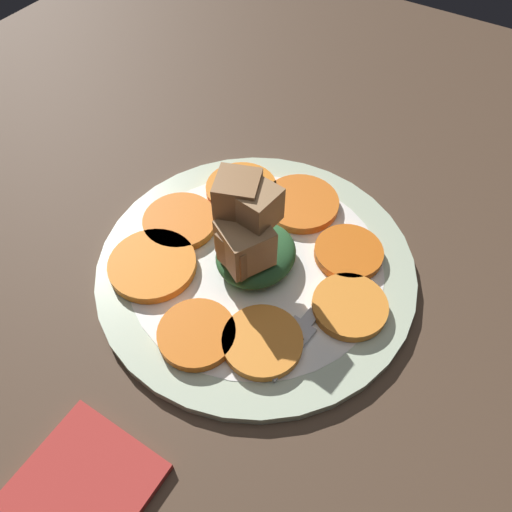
# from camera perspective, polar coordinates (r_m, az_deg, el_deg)

# --- Properties ---
(table_slab) EXTENTS (1.20, 1.20, 0.02)m
(table_slab) POSITION_cam_1_polar(r_m,az_deg,el_deg) (0.49, 0.00, -2.23)
(table_slab) COLOR #4C3828
(table_slab) RESTS_ON ground
(plate) EXTENTS (0.30, 0.30, 0.01)m
(plate) POSITION_cam_1_polar(r_m,az_deg,el_deg) (0.48, 0.00, -1.16)
(plate) COLOR beige
(plate) RESTS_ON table_slab
(carrot_slice_0) EXTENTS (0.07, 0.07, 0.01)m
(carrot_slice_0) POSITION_cam_1_polar(r_m,az_deg,el_deg) (0.43, -7.32, -8.53)
(carrot_slice_0) COLOR orange
(carrot_slice_0) RESTS_ON plate
(carrot_slice_1) EXTENTS (0.07, 0.07, 0.01)m
(carrot_slice_1) POSITION_cam_1_polar(r_m,az_deg,el_deg) (0.42, 0.73, -9.76)
(carrot_slice_1) COLOR orange
(carrot_slice_1) RESTS_ON plate
(carrot_slice_2) EXTENTS (0.07, 0.07, 0.01)m
(carrot_slice_2) POSITION_cam_1_polar(r_m,az_deg,el_deg) (0.45, 10.46, -5.99)
(carrot_slice_2) COLOR orange
(carrot_slice_2) RESTS_ON plate
(carrot_slice_3) EXTENTS (0.07, 0.07, 0.01)m
(carrot_slice_3) POSITION_cam_1_polar(r_m,az_deg,el_deg) (0.48, 10.53, 0.39)
(carrot_slice_3) COLOR orange
(carrot_slice_3) RESTS_ON plate
(carrot_slice_4) EXTENTS (0.08, 0.08, 0.01)m
(carrot_slice_4) POSITION_cam_1_polar(r_m,az_deg,el_deg) (0.52, 5.22, 6.00)
(carrot_slice_4) COLOR orange
(carrot_slice_4) RESTS_ON plate
(carrot_slice_5) EXTENTS (0.08, 0.08, 0.01)m
(carrot_slice_5) POSITION_cam_1_polar(r_m,az_deg,el_deg) (0.53, -1.68, 7.65)
(carrot_slice_5) COLOR orange
(carrot_slice_5) RESTS_ON plate
(carrot_slice_6) EXTENTS (0.07, 0.07, 0.01)m
(carrot_slice_6) POSITION_cam_1_polar(r_m,az_deg,el_deg) (0.51, -8.59, 4.01)
(carrot_slice_6) COLOR orange
(carrot_slice_6) RESTS_ON plate
(carrot_slice_7) EXTENTS (0.08, 0.08, 0.01)m
(carrot_slice_7) POSITION_cam_1_polar(r_m,az_deg,el_deg) (0.48, -11.75, -1.00)
(carrot_slice_7) COLOR orange
(carrot_slice_7) RESTS_ON plate
(center_pile) EXTENTS (0.09, 0.08, 0.10)m
(center_pile) POSITION_cam_1_polar(r_m,az_deg,el_deg) (0.44, -0.63, 1.93)
(center_pile) COLOR #2D6033
(center_pile) RESTS_ON plate
(fork) EXTENTS (0.18, 0.03, 0.00)m
(fork) POSITION_cam_1_polar(r_m,az_deg,el_deg) (0.45, 7.41, -5.59)
(fork) COLOR #B2B2B7
(fork) RESTS_ON plate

